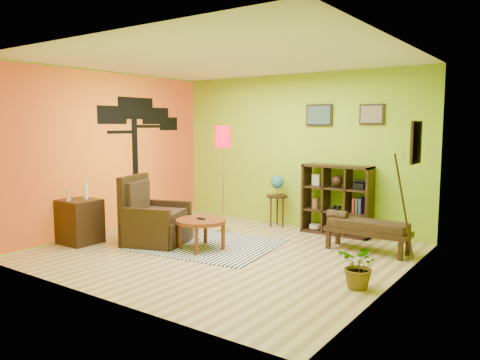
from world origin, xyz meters
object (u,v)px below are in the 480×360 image
Objects in this scene: bench at (365,227)px; side_cabinet at (79,221)px; floor_lamp at (223,146)px; globe_table at (277,188)px; cube_shelf at (337,200)px; potted_plant at (360,271)px; coffee_table at (201,223)px; armchair at (153,223)px.

side_cabinet is at bearing -151.24° from bench.
globe_table is (0.52, 0.97, -0.79)m from floor_lamp.
cube_shelf is 1.13m from bench.
globe_table is 1.76× the size of potted_plant.
cube_shelf reaches higher than coffee_table.
armchair is 2.45m from globe_table.
coffee_table is at bearing -92.78° from globe_table.
side_cabinet is 0.54× the size of floor_lamp.
potted_plant is (4.43, 0.56, -0.14)m from side_cabinet.
potted_plant is (0.53, -1.58, -0.15)m from bench.
potted_plant is (3.01, -1.36, -1.30)m from floor_lamp.
side_cabinet is (-1.84, -0.82, -0.05)m from coffee_table.
globe_table is 0.76× the size of bench.
side_cabinet reaches higher than potted_plant.
coffee_table is 2.45m from bench.
bench is at bearing 5.15° from floor_lamp.
bench is (2.06, 1.32, -0.03)m from coffee_table.
bench is (2.48, 0.22, -1.14)m from floor_lamp.
coffee_table is at bearing 174.35° from potted_plant.
cube_shelf is (1.28, 2.10, 0.20)m from coffee_table.
cube_shelf is at bearing 58.70° from coffee_table.
globe_table is at bearing 87.22° from coffee_table.
potted_plant is at bearing -1.80° from armchair.
floor_lamp is at bearing -118.27° from globe_table.
coffee_table is at bearing 23.96° from side_cabinet.
armchair is at bearing -109.69° from floor_lamp.
side_cabinet is at bearing -123.90° from globe_table.
globe_table is at bearing -178.29° from cube_shelf.
armchair is at bearing 178.20° from potted_plant.
armchair is 0.93× the size of cube_shelf.
bench is (1.96, -0.74, -0.36)m from globe_table.
side_cabinet is at bearing -172.80° from potted_plant.
floor_lamp is 1.35m from globe_table.
globe_table is 2.13m from bench.
side_cabinet is 1.88× the size of potted_plant.
potted_plant is (2.49, -2.32, -0.51)m from globe_table.
bench is at bearing 26.69° from armchair.
globe_table is 0.79× the size of cube_shelf.
coffee_table is 1.62m from floor_lamp.
bench is at bearing 32.69° from coffee_table.
armchair is 1.10× the size of side_cabinet.
side_cabinet is 0.85× the size of cube_shelf.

